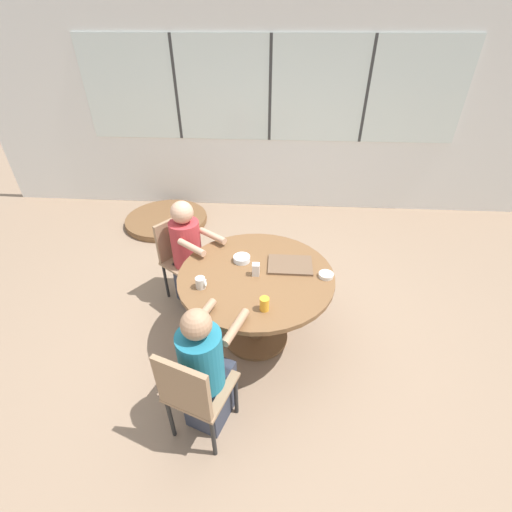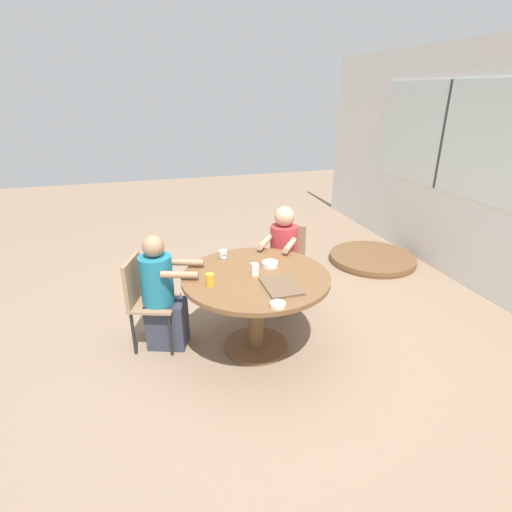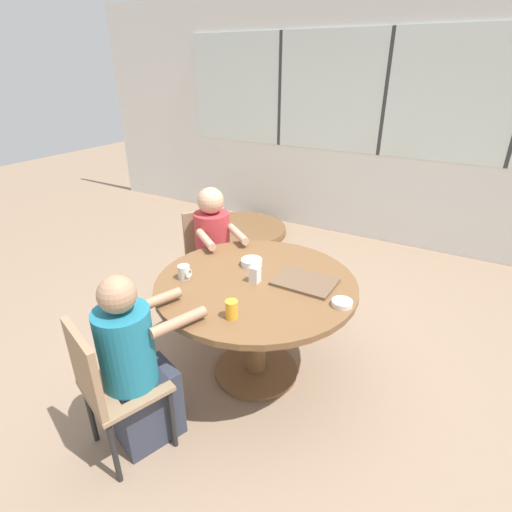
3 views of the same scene
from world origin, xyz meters
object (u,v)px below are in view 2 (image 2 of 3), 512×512
at_px(chair_for_woman_green_shirt, 286,256).
at_px(chair_for_man_blue_shirt, 144,295).
at_px(juice_glass, 210,280).
at_px(bowl_cereal, 270,264).
at_px(folded_table_stack, 372,258).
at_px(person_man_blue_shirt, 162,298).
at_px(milk_carton_small, 255,269).
at_px(person_woman_green_shirt, 282,262).
at_px(bowl_white_shallow, 278,305).
at_px(coffee_mug, 223,255).

height_order(chair_for_woman_green_shirt, chair_for_man_blue_shirt, same).
distance_m(chair_for_man_blue_shirt, juice_glass, 0.75).
bearing_deg(bowl_cereal, folded_table_stack, 124.27).
xyz_separation_m(chair_for_man_blue_shirt, person_man_blue_shirt, (0.06, 0.16, -0.03)).
distance_m(milk_carton_small, bowl_cereal, 0.23).
xyz_separation_m(chair_for_woman_green_shirt, person_woman_green_shirt, (0.13, -0.10, -0.00)).
xyz_separation_m(person_man_blue_shirt, folded_table_stack, (-1.20, 2.97, -0.46)).
distance_m(bowl_white_shallow, bowl_cereal, 0.73).
bearing_deg(bowl_cereal, coffee_mug, -126.72).
height_order(chair_for_man_blue_shirt, juice_glass, chair_for_man_blue_shirt).
bearing_deg(person_woman_green_shirt, milk_carton_small, 89.27).
relative_size(person_woman_green_shirt, person_man_blue_shirt, 1.03).
distance_m(juice_glass, bowl_white_shallow, 0.65).
xyz_separation_m(milk_carton_small, bowl_white_shallow, (0.58, 0.02, -0.04)).
bearing_deg(chair_for_man_blue_shirt, person_woman_green_shirt, 123.15).
distance_m(chair_for_man_blue_shirt, bowl_cereal, 1.19).
xyz_separation_m(bowl_white_shallow, bowl_cereal, (-0.71, 0.17, 0.01)).
xyz_separation_m(coffee_mug, bowl_white_shallow, (1.00, 0.21, -0.03)).
height_order(juice_glass, folded_table_stack, juice_glass).
height_order(chair_for_man_blue_shirt, coffee_mug, chair_for_man_blue_shirt).
xyz_separation_m(chair_for_woman_green_shirt, bowl_white_shallow, (1.41, -0.60, 0.25)).
bearing_deg(coffee_mug, chair_for_man_blue_shirt, -84.27).
xyz_separation_m(chair_for_woman_green_shirt, bowl_cereal, (0.70, -0.43, 0.25)).
bearing_deg(juice_glass, chair_for_woman_green_shirt, 132.02).
relative_size(chair_for_woman_green_shirt, coffee_mug, 9.54).
bearing_deg(folded_table_stack, coffee_mug, -65.69).
xyz_separation_m(chair_for_man_blue_shirt, milk_carton_small, (0.34, 0.95, 0.28)).
xyz_separation_m(chair_for_woman_green_shirt, coffee_mug, (0.41, -0.81, 0.28)).
height_order(person_woman_green_shirt, bowl_white_shallow, person_woman_green_shirt).
xyz_separation_m(person_woman_green_shirt, bowl_white_shallow, (1.28, -0.50, 0.25)).
bearing_deg(folded_table_stack, bowl_white_shallow, -46.20).
bearing_deg(person_man_blue_shirt, bowl_cereal, 100.83).
relative_size(person_woman_green_shirt, folded_table_stack, 0.95).
distance_m(person_man_blue_shirt, milk_carton_small, 0.90).
relative_size(chair_for_man_blue_shirt, bowl_white_shallow, 7.23).
bearing_deg(milk_carton_small, bowl_cereal, 125.79).
bearing_deg(coffee_mug, bowl_cereal, 53.28).
xyz_separation_m(juice_glass, bowl_cereal, (-0.23, 0.60, -0.03)).
bearing_deg(chair_for_man_blue_shirt, chair_for_woman_green_shirt, 126.87).
height_order(person_man_blue_shirt, juice_glass, person_man_blue_shirt).
xyz_separation_m(chair_for_woman_green_shirt, person_man_blue_shirt, (0.54, -1.41, -0.03)).
height_order(chair_for_woman_green_shirt, bowl_cereal, chair_for_woman_green_shirt).
bearing_deg(chair_for_man_blue_shirt, coffee_mug, 115.31).
bearing_deg(chair_for_woman_green_shirt, milk_carton_small, 89.38).
relative_size(coffee_mug, juice_glass, 0.86).
bearing_deg(coffee_mug, person_man_blue_shirt, -77.73).
bearing_deg(chair_for_woman_green_shirt, coffee_mug, 62.88).
relative_size(chair_for_woman_green_shirt, bowl_white_shallow, 7.23).
bearing_deg(milk_carton_small, person_woman_green_shirt, 143.43).
height_order(chair_for_man_blue_shirt, bowl_cereal, chair_for_man_blue_shirt).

